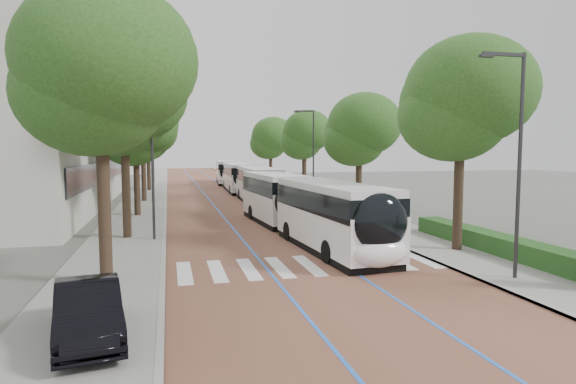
{
  "coord_description": "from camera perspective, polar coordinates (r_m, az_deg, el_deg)",
  "views": [
    {
      "loc": [
        -5.32,
        -17.59,
        4.73
      ],
      "look_at": [
        1.14,
        8.31,
        2.4
      ],
      "focal_mm": 30.0,
      "sensor_mm": 36.0,
      "label": 1
    }
  ],
  "objects": [
    {
      "name": "ground",
      "position": [
        18.97,
        2.77,
        -9.46
      ],
      "size": [
        160.0,
        160.0,
        0.0
      ],
      "primitive_type": "plane",
      "color": "#51544C",
      "rests_on": "ground"
    },
    {
      "name": "road",
      "position": [
        58.03,
        -8.69,
        0.27
      ],
      "size": [
        11.0,
        140.0,
        0.02
      ],
      "primitive_type": "cube",
      "color": "brown",
      "rests_on": "ground"
    },
    {
      "name": "sidewalk_left",
      "position": [
        57.82,
        -16.12,
        0.17
      ],
      "size": [
        4.0,
        140.0,
        0.12
      ],
      "primitive_type": "cube",
      "color": "gray",
      "rests_on": "ground"
    },
    {
      "name": "sidewalk_right",
      "position": [
        59.18,
        -1.45,
        0.47
      ],
      "size": [
        4.0,
        140.0,
        0.12
      ],
      "primitive_type": "cube",
      "color": "gray",
      "rests_on": "ground"
    },
    {
      "name": "kerb_left",
      "position": [
        57.78,
        -14.23,
        0.21
      ],
      "size": [
        0.2,
        140.0,
        0.14
      ],
      "primitive_type": "cube",
      "color": "gray",
      "rests_on": "ground"
    },
    {
      "name": "kerb_right",
      "position": [
        58.8,
        -3.25,
        0.43
      ],
      "size": [
        0.2,
        140.0,
        0.14
      ],
      "primitive_type": "cube",
      "color": "gray",
      "rests_on": "ground"
    },
    {
      "name": "zebra_crossing",
      "position": [
        19.95,
        2.49,
        -8.66
      ],
      "size": [
        10.55,
        3.6,
        0.01
      ],
      "color": "silver",
      "rests_on": "ground"
    },
    {
      "name": "lane_line_left",
      "position": [
        57.9,
        -10.27,
        0.25
      ],
      "size": [
        0.12,
        126.0,
        0.01
      ],
      "primitive_type": "cube",
      "color": "blue",
      "rests_on": "road"
    },
    {
      "name": "lane_line_right",
      "position": [
        58.19,
        -7.13,
        0.32
      ],
      "size": [
        0.12,
        126.0,
        0.01
      ],
      "primitive_type": "cube",
      "color": "blue",
      "rests_on": "road"
    },
    {
      "name": "hedge",
      "position": [
        23.13,
        25.04,
        -5.97
      ],
      "size": [
        1.2,
        14.0,
        0.8
      ],
      "primitive_type": "cube",
      "color": "#204718",
      "rests_on": "sidewalk_right"
    },
    {
      "name": "streetlight_near",
      "position": [
        18.85,
        25.39,
        4.77
      ],
      "size": [
        1.82,
        0.2,
        8.0
      ],
      "color": "#2A2A2D",
      "rests_on": "sidewalk_right"
    },
    {
      "name": "streetlight_far",
      "position": [
        41.35,
        2.79,
        5.11
      ],
      "size": [
        1.82,
        0.2,
        8.0
      ],
      "color": "#2A2A2D",
      "rests_on": "sidewalk_right"
    },
    {
      "name": "lamp_post_left",
      "position": [
        25.61,
        -15.77,
        3.44
      ],
      "size": [
        0.14,
        0.14,
        8.0
      ],
      "primitive_type": "cylinder",
      "color": "#2A2A2D",
      "rests_on": "sidewalk_left"
    },
    {
      "name": "trees_left",
      "position": [
        42.49,
        -17.07,
        7.41
      ],
      "size": [
        6.1,
        60.89,
        9.71
      ],
      "color": "black",
      "rests_on": "ground"
    },
    {
      "name": "trees_right",
      "position": [
        40.83,
        4.64,
        7.09
      ],
      "size": [
        5.86,
        47.74,
        9.3
      ],
      "color": "black",
      "rests_on": "ground"
    },
    {
      "name": "lead_bus",
      "position": [
        26.11,
        1.92,
        -1.84
      ],
      "size": [
        3.79,
        18.53,
        3.2
      ],
      "rotation": [
        0.0,
        0.0,
        0.07
      ],
      "color": "black",
      "rests_on": "ground"
    },
    {
      "name": "bus_queued_0",
      "position": [
        42.36,
        -3.51,
        0.78
      ],
      "size": [
        2.84,
        12.46,
        3.2
      ],
      "rotation": [
        0.0,
        0.0,
        -0.03
      ],
      "color": "white",
      "rests_on": "ground"
    },
    {
      "name": "bus_queued_1",
      "position": [
        54.95,
        -5.94,
        1.73
      ],
      "size": [
        2.9,
        12.47,
        3.2
      ],
      "rotation": [
        0.0,
        0.0,
        -0.03
      ],
      "color": "white",
      "rests_on": "ground"
    },
    {
      "name": "bus_queued_2",
      "position": [
        68.36,
        -7.34,
        2.35
      ],
      "size": [
        3.33,
        12.54,
        3.2
      ],
      "rotation": [
        0.0,
        0.0,
        -0.07
      ],
      "color": "white",
      "rests_on": "ground"
    },
    {
      "name": "parked_car",
      "position": [
        13.03,
        -22.6,
        -12.86
      ],
      "size": [
        2.18,
        4.46,
        1.41
      ],
      "primitive_type": "imported",
      "rotation": [
        0.0,
        0.0,
        0.17
      ],
      "color": "black",
      "rests_on": "sidewalk_left"
    }
  ]
}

